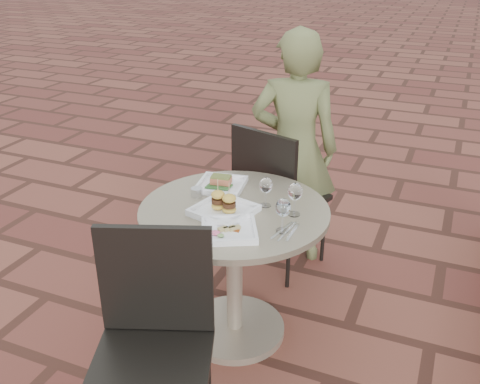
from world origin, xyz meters
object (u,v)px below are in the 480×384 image
at_px(plate_salmon, 221,184).
at_px(plate_tuna, 229,229).
at_px(chair_near, 153,329).
at_px(chair_far, 274,189).
at_px(plate_sliders, 224,207).
at_px(diner, 294,150).
at_px(cafe_table, 234,253).

distance_m(plate_salmon, plate_tuna, 0.47).
xyz_separation_m(chair_near, plate_tuna, (0.10, 0.49, 0.19)).
xyz_separation_m(chair_far, chair_near, (-0.00, -1.34, 0.00)).
distance_m(chair_near, plate_sliders, 0.68).
distance_m(diner, plate_salmon, 0.70).
distance_m(plate_salmon, plate_sliders, 0.28).
relative_size(chair_far, plate_salmon, 3.54).
height_order(chair_near, diner, diner).
bearing_deg(diner, plate_salmon, 61.58).
height_order(cafe_table, plate_sliders, plate_sliders).
bearing_deg(chair_far, plate_salmon, 90.93).
distance_m(chair_far, chair_near, 1.34).
relative_size(diner, plate_salmon, 5.52).
relative_size(plate_salmon, plate_tuna, 0.83).
xyz_separation_m(chair_far, plate_sliders, (-0.00, -0.70, 0.21)).
bearing_deg(plate_salmon, plate_sliders, -62.83).
bearing_deg(plate_salmon, diner, 75.36).
bearing_deg(chair_far, plate_sliders, 107.17).
height_order(cafe_table, chair_near, chair_near).
relative_size(cafe_table, plate_sliders, 2.95).
bearing_deg(plate_tuna, cafe_table, 107.73).
distance_m(cafe_table, plate_tuna, 0.35).
bearing_deg(plate_sliders, plate_tuna, -58.66).
relative_size(diner, plate_tuna, 4.59).
relative_size(plate_salmon, plate_sliders, 0.86).
height_order(cafe_table, plate_salmon, plate_salmon).
bearing_deg(plate_sliders, cafe_table, 69.13).
distance_m(chair_far, plate_sliders, 0.73).
xyz_separation_m(chair_far, plate_tuna, (0.09, -0.85, 0.19)).
relative_size(chair_far, chair_near, 1.00).
distance_m(diner, plate_tuna, 1.08).
distance_m(chair_near, plate_salmon, 0.93).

